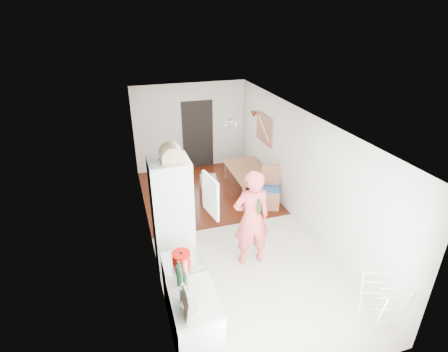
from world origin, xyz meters
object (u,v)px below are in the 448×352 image
person (252,211)px  drying_rack (382,304)px  stool (208,192)px  dining_chair (270,188)px  dining_table (249,181)px

person → drying_rack: 2.45m
stool → dining_chair: bearing=-29.7°
person → dining_chair: size_ratio=2.19×
dining_table → drying_rack: 4.68m
dining_table → stool: bearing=101.5°
dining_chair → drying_rack: size_ratio=1.13×
person → drying_rack: size_ratio=2.46×
dining_table → dining_chair: size_ratio=1.38×
dining_chair → stool: (-1.33, 0.76, -0.27)m
dining_chair → drying_rack: bearing=-66.1°
dining_table → drying_rack: size_ratio=1.55×
dining_table → person: bearing=160.2°
dining_table → dining_chair: bearing=-170.3°
dining_chair → stool: dining_chair is taller
person → drying_rack: person is taller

